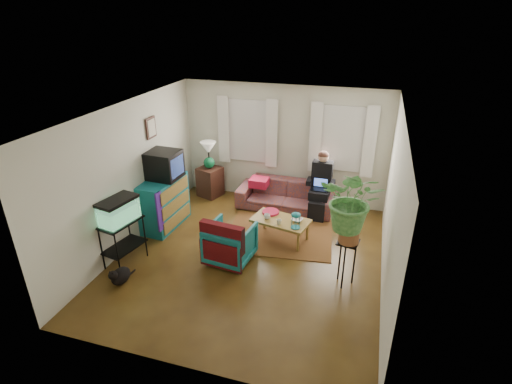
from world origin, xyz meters
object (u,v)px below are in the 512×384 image
(dresser, at_px, (163,203))
(coffee_table, at_px, (280,230))
(sofa, at_px, (286,191))
(aquarium_stand, at_px, (124,242))
(side_table, at_px, (210,182))
(plant_stand, at_px, (346,263))
(armchair, at_px, (230,241))

(dresser, bearing_deg, coffee_table, 6.29)
(sofa, xyz_separation_m, aquarium_stand, (-2.17, -2.81, -0.00))
(side_table, bearing_deg, coffee_table, -35.53)
(plant_stand, bearing_deg, side_table, 143.55)
(dresser, height_order, aquarium_stand, dresser)
(dresser, relative_size, aquarium_stand, 1.38)
(dresser, bearing_deg, aquarium_stand, -87.09)
(side_table, bearing_deg, dresser, -102.20)
(armchair, relative_size, coffee_table, 0.73)
(dresser, distance_m, plant_stand, 3.77)
(aquarium_stand, xyz_separation_m, plant_stand, (3.67, 0.49, -0.01))
(coffee_table, bearing_deg, armchair, -114.55)
(armchair, distance_m, coffee_table, 1.14)
(dresser, relative_size, plant_stand, 1.42)
(side_table, xyz_separation_m, armchair, (1.36, -2.35, 0.04))
(aquarium_stand, bearing_deg, side_table, 94.82)
(side_table, distance_m, dresser, 1.62)
(dresser, xyz_separation_m, coffee_table, (2.37, 0.12, -0.29))
(sofa, relative_size, coffee_table, 1.98)
(armchair, height_order, coffee_table, armchair)
(armchair, bearing_deg, coffee_table, -120.16)
(aquarium_stand, distance_m, armchair, 1.81)
(dresser, xyz_separation_m, plant_stand, (3.66, -0.88, -0.11))
(sofa, bearing_deg, armchair, -101.28)
(side_table, xyz_separation_m, dresser, (-0.34, -1.57, 0.16))
(plant_stand, bearing_deg, dresser, 166.48)
(coffee_table, bearing_deg, side_table, 156.81)
(side_table, height_order, plant_stand, plant_stand)
(coffee_table, distance_m, plant_stand, 1.64)
(aquarium_stand, bearing_deg, sofa, 63.88)
(dresser, distance_m, armchair, 1.87)
(armchair, bearing_deg, side_table, -53.31)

